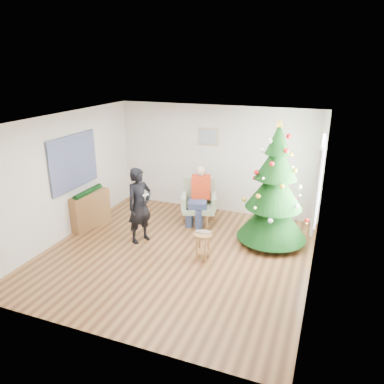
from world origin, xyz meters
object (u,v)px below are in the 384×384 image
at_px(standing_man, 140,205).
at_px(console, 90,210).
at_px(stool, 203,246).
at_px(armchair, 199,207).
at_px(christmas_tree, 275,190).

height_order(standing_man, console, standing_man).
height_order(stool, armchair, armchair).
bearing_deg(standing_man, armchair, -5.96).
height_order(armchair, standing_man, standing_man).
height_order(armchair, console, armchair).
height_order(stool, standing_man, standing_man).
height_order(stool, console, console).
relative_size(stool, standing_man, 0.34).
bearing_deg(stool, console, 170.17).
xyz_separation_m(christmas_tree, standing_man, (-2.55, -0.89, -0.37)).
bearing_deg(standing_man, console, 105.49).
xyz_separation_m(stool, armchair, (-0.66, 1.61, 0.10)).
bearing_deg(armchair, stool, -86.55).
height_order(christmas_tree, console, christmas_tree).
bearing_deg(console, armchair, 38.15).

